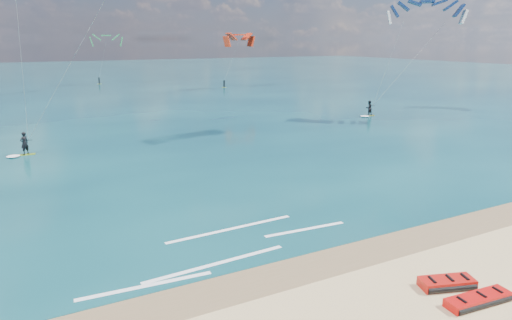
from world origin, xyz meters
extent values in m
plane|color=tan|center=(0.00, 40.00, 0.00)|extent=(320.00, 320.00, 0.00)
cube|color=brown|center=(0.00, 3.00, 0.00)|extent=(320.00, 2.40, 0.01)
cube|color=#0B333F|center=(0.00, 104.00, 0.02)|extent=(320.00, 200.00, 0.04)
cube|color=#B0EF1C|center=(-7.97, 30.03, 0.07)|extent=(1.46, 0.52, 0.06)
imported|color=black|center=(-7.97, 30.03, 1.04)|extent=(0.83, 0.76, 1.90)
cylinder|color=black|center=(-7.65, 29.72, 1.32)|extent=(0.58, 0.08, 0.04)
cube|color=yellow|center=(30.92, 32.28, 0.07)|extent=(1.53, 0.74, 0.06)
imported|color=black|center=(30.92, 32.28, 1.03)|extent=(0.91, 0.71, 1.86)
cylinder|color=black|center=(31.24, 31.96, 1.35)|extent=(0.59, 0.16, 0.04)
cube|color=white|center=(-1.27, 5.00, 0.04)|extent=(6.62, 0.60, 0.01)
cube|color=white|center=(4.15, 6.30, 0.04)|extent=(4.50, 0.56, 0.01)
cube|color=white|center=(-4.43, 4.60, 0.04)|extent=(5.31, 0.63, 0.01)
cube|color=white|center=(0.84, 8.10, 0.04)|extent=(6.99, 0.49, 0.01)
camera|label=1|loc=(-8.02, -11.59, 9.42)|focal=32.00mm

